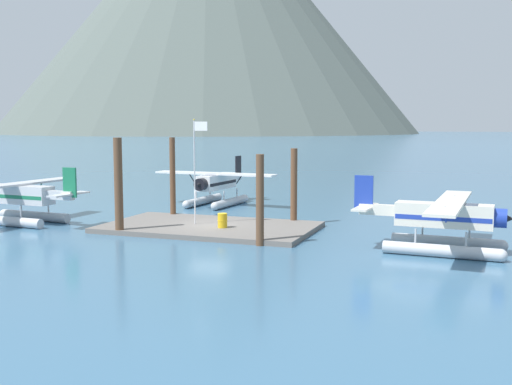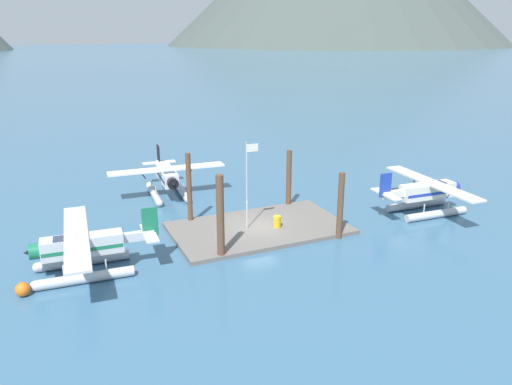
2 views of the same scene
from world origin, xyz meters
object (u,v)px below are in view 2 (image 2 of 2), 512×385
at_px(fuel_drum, 277,222).
at_px(seaplane_white_bow_left, 167,179).
at_px(mooring_buoy, 23,289).
at_px(seaplane_silver_port_aft, 83,251).
at_px(seaplane_cream_stbd_aft, 427,195).
at_px(flagpole, 248,176).

distance_m(fuel_drum, seaplane_white_bow_left, 12.82).
distance_m(mooring_buoy, seaplane_white_bow_left, 18.75).
bearing_deg(seaplane_white_bow_left, seaplane_silver_port_aft, -123.57).
height_order(seaplane_white_bow_left, seaplane_silver_port_aft, same).
bearing_deg(fuel_drum, seaplane_cream_stbd_aft, -6.96).
bearing_deg(mooring_buoy, flagpole, 12.48).
bearing_deg(seaplane_white_bow_left, seaplane_cream_stbd_aft, -35.60).
height_order(seaplane_white_bow_left, seaplane_cream_stbd_aft, same).
bearing_deg(fuel_drum, seaplane_white_bow_left, 115.07).
height_order(fuel_drum, mooring_buoy, fuel_drum).
distance_m(fuel_drum, seaplane_cream_stbd_aft, 13.10).
xyz_separation_m(fuel_drum, seaplane_white_bow_left, (-5.42, 11.58, 0.84)).
distance_m(mooring_buoy, seaplane_cream_stbd_aft, 30.51).
relative_size(flagpole, seaplane_silver_port_aft, 0.63).
xyz_separation_m(mooring_buoy, seaplane_silver_port_aft, (3.50, 1.39, 1.17)).
bearing_deg(seaplane_silver_port_aft, fuel_drum, 5.44).
height_order(fuel_drum, seaplane_white_bow_left, seaplane_white_bow_left).
xyz_separation_m(flagpole, mooring_buoy, (-15.44, -3.42, -3.95)).
relative_size(mooring_buoy, seaplane_cream_stbd_aft, 0.08).
height_order(flagpole, fuel_drum, flagpole).
distance_m(mooring_buoy, seaplane_silver_port_aft, 3.94).
distance_m(seaplane_cream_stbd_aft, seaplane_silver_port_aft, 26.96).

